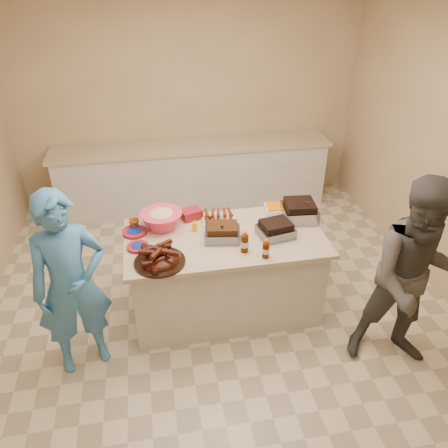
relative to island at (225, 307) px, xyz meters
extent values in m
cube|color=#47230F|center=(-0.03, -0.04, 0.84)|extent=(0.34, 0.28, 0.09)
cube|color=black|center=(0.44, -0.07, 0.84)|extent=(0.34, 0.30, 0.09)
cube|color=gray|center=(0.74, 0.18, 0.84)|extent=(0.34, 0.34, 0.12)
cylinder|color=silver|center=(-0.01, 0.25, 0.84)|extent=(0.36, 0.36, 0.05)
cube|color=orange|center=(0.60, 0.34, 0.84)|extent=(0.30, 0.23, 0.07)
cylinder|color=#3D1701|center=(0.12, -0.25, 0.84)|extent=(0.07, 0.07, 0.19)
cylinder|color=#3D1701|center=(0.27, -0.37, 0.84)|extent=(0.06, 0.06, 0.17)
cylinder|color=#F5C300|center=(-0.25, 0.14, 0.84)|extent=(0.04, 0.04, 0.12)
imported|color=silver|center=(-0.11, 0.27, 0.84)|extent=(0.12, 0.04, 0.12)
cylinder|color=maroon|center=(-0.79, 0.20, 0.84)|extent=(0.22, 0.22, 0.03)
cylinder|color=maroon|center=(-0.76, -0.04, 0.84)|extent=(0.19, 0.19, 0.03)
imported|color=#9D5617|center=(-0.79, 0.29, 0.84)|extent=(0.10, 0.09, 0.10)
cube|color=maroon|center=(-0.26, 0.37, 0.84)|extent=(0.22, 0.19, 0.09)
imported|color=#4084C3|center=(-1.28, -0.42, 0.00)|extent=(1.05, 1.72, 0.39)
imported|color=#504D48|center=(1.34, -0.86, 0.00)|extent=(1.21, 1.84, 0.64)
camera|label=1|loc=(-0.59, -3.20, 2.97)|focal=35.00mm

